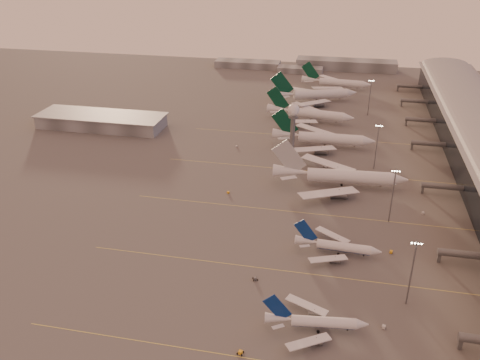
# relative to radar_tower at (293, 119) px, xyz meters

# --- Properties ---
(ground) EXTENTS (700.00, 700.00, 0.00)m
(ground) POSITION_rel_radar_tower_xyz_m (-5.00, -120.00, -20.95)
(ground) COLOR #514F4F
(ground) RESTS_ON ground
(taxiway_markings) EXTENTS (180.00, 185.25, 0.02)m
(taxiway_markings) POSITION_rel_radar_tower_xyz_m (25.00, -64.00, -20.94)
(taxiway_markings) COLOR #E7D551
(taxiway_markings) RESTS_ON ground
(hangar) EXTENTS (82.00, 27.00, 8.50)m
(hangar) POSITION_rel_radar_tower_xyz_m (-125.00, 20.00, -16.63)
(hangar) COLOR #5B5E62
(hangar) RESTS_ON ground
(radar_tower) EXTENTS (6.40, 6.40, 31.10)m
(radar_tower) POSITION_rel_radar_tower_xyz_m (0.00, 0.00, 0.00)
(radar_tower) COLOR #5C5E64
(radar_tower) RESTS_ON ground
(mast_a) EXTENTS (3.60, 0.56, 25.00)m
(mast_a) POSITION_rel_radar_tower_xyz_m (53.00, -120.00, -7.21)
(mast_a) COLOR #5C5E64
(mast_a) RESTS_ON ground
(mast_b) EXTENTS (3.60, 0.56, 25.00)m
(mast_b) POSITION_rel_radar_tower_xyz_m (50.00, -65.00, -7.21)
(mast_b) COLOR #5C5E64
(mast_b) RESTS_ON ground
(mast_c) EXTENTS (3.60, 0.56, 25.00)m
(mast_c) POSITION_rel_radar_tower_xyz_m (45.00, -10.00, -7.21)
(mast_c) COLOR #5C5E64
(mast_c) RESTS_ON ground
(mast_d) EXTENTS (3.60, 0.56, 25.00)m
(mast_d) POSITION_rel_radar_tower_xyz_m (43.00, 80.00, -7.21)
(mast_d) COLOR #5C5E64
(mast_d) RESTS_ON ground
(distant_horizon) EXTENTS (165.00, 37.50, 9.00)m
(distant_horizon) POSITION_rel_radar_tower_xyz_m (-2.38, 205.14, -17.06)
(distant_horizon) COLOR #5B5E62
(distant_horizon) RESTS_ON ground
(narrowbody_near) EXTENTS (33.05, 26.24, 12.93)m
(narrowbody_near) POSITION_rel_radar_tower_xyz_m (24.16, -138.80, -18.33)
(narrowbody_near) COLOR silver
(narrowbody_near) RESTS_ON ground
(narrowbody_mid) EXTENTS (34.13, 27.21, 13.33)m
(narrowbody_mid) POSITION_rel_radar_tower_xyz_m (29.00, -94.36, -18.25)
(narrowbody_mid) COLOR silver
(narrowbody_mid) RESTS_ON ground
(widebody_white) EXTENTS (66.33, 53.01, 23.32)m
(widebody_white) POSITION_rel_radar_tower_xyz_m (27.79, -34.93, -16.91)
(widebody_white) COLOR silver
(widebody_white) RESTS_ON ground
(greentail_a) EXTENTS (60.41, 48.80, 21.95)m
(greentail_a) POSITION_rel_radar_tower_xyz_m (16.61, 15.95, -17.07)
(greentail_a) COLOR silver
(greentail_a) RESTS_ON ground
(greentail_b) EXTENTS (59.13, 47.45, 21.54)m
(greentail_b) POSITION_rel_radar_tower_xyz_m (5.09, 59.50, -17.14)
(greentail_b) COLOR silver
(greentail_b) RESTS_ON ground
(greentail_c) EXTENTS (62.88, 49.90, 23.84)m
(greentail_c) POSITION_rel_radar_tower_xyz_m (4.68, 103.65, -16.74)
(greentail_c) COLOR silver
(greentail_c) RESTS_ON ground
(greentail_d) EXTENTS (56.44, 45.41, 20.51)m
(greentail_d) POSITION_rel_radar_tower_xyz_m (18.79, 143.37, -17.33)
(greentail_d) COLOR silver
(greentail_d) RESTS_ON ground
(gsv_tug_near) EXTENTS (3.20, 4.31, 1.10)m
(gsv_tug_near) POSITION_rel_radar_tower_xyz_m (3.16, -153.82, -20.38)
(gsv_tug_near) COLOR #F1A91C
(gsv_tug_near) RESTS_ON ground
(gsv_catering_a) EXTENTS (5.68, 3.81, 4.28)m
(gsv_catering_a) POSITION_rel_radar_tower_xyz_m (45.37, -133.81, -18.81)
(gsv_catering_a) COLOR silver
(gsv_catering_a) RESTS_ON ground
(gsv_tug_mid) EXTENTS (3.50, 4.19, 1.03)m
(gsv_tug_mid) POSITION_rel_radar_tower_xyz_m (0.89, -117.70, -20.42)
(gsv_tug_mid) COLOR #535658
(gsv_tug_mid) RESTS_ON ground
(gsv_truck_b) EXTENTS (6.15, 3.20, 2.36)m
(gsv_truck_b) POSITION_rel_radar_tower_xyz_m (50.17, -90.01, -19.74)
(gsv_truck_b) COLOR #F1A91C
(gsv_truck_b) RESTS_ON ground
(gsv_truck_c) EXTENTS (5.21, 5.00, 2.15)m
(gsv_truck_c) POSITION_rel_radar_tower_xyz_m (-23.77, -53.45, -19.85)
(gsv_truck_c) COLOR #F1A91C
(gsv_truck_c) RESTS_ON ground
(gsv_catering_b) EXTENTS (5.02, 2.47, 4.08)m
(gsv_catering_b) POSITION_rel_radar_tower_xyz_m (65.45, -55.03, -18.91)
(gsv_catering_b) COLOR silver
(gsv_catering_b) RESTS_ON ground
(gsv_tug_far) EXTENTS (3.58, 3.41, 0.89)m
(gsv_tug_far) POSITION_rel_radar_tower_xyz_m (19.88, -14.48, -20.49)
(gsv_tug_far) COLOR silver
(gsv_tug_far) RESTS_ON ground
(gsv_truck_d) EXTENTS (2.25, 5.21, 2.05)m
(gsv_truck_d) POSITION_rel_radar_tower_xyz_m (-32.77, 5.00, -19.91)
(gsv_truck_d) COLOR silver
(gsv_truck_d) RESTS_ON ground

